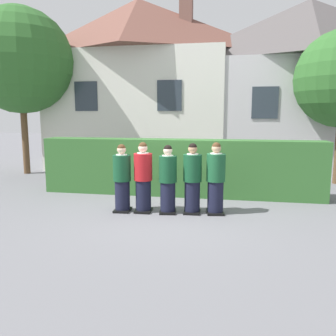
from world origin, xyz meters
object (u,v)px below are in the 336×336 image
(student_in_red_blazer, at_px, (143,179))
(student_front_row_4, at_px, (216,180))
(student_front_row_2, at_px, (168,181))
(student_front_row_3, at_px, (192,180))
(student_front_row_0, at_px, (122,180))

(student_in_red_blazer, distance_m, student_front_row_4, 1.67)
(student_in_red_blazer, bearing_deg, student_front_row_2, 1.23)
(student_front_row_3, relative_size, student_front_row_4, 0.99)
(student_front_row_0, xyz_separation_m, student_in_red_blazer, (0.50, 0.05, 0.02))
(student_front_row_0, relative_size, student_front_row_2, 1.00)
(student_in_red_blazer, relative_size, student_front_row_3, 1.01)
(student_front_row_2, distance_m, student_front_row_4, 1.10)
(student_in_red_blazer, xyz_separation_m, student_front_row_3, (1.14, 0.10, -0.01))
(student_in_red_blazer, height_order, student_front_row_2, student_in_red_blazer)
(student_in_red_blazer, bearing_deg, student_front_row_0, -174.17)
(student_front_row_2, bearing_deg, student_front_row_3, 9.17)
(student_front_row_4, bearing_deg, student_front_row_2, -172.64)
(student_in_red_blazer, bearing_deg, student_front_row_3, 5.15)
(student_front_row_0, distance_m, student_front_row_4, 2.17)
(student_front_row_0, bearing_deg, student_front_row_3, 5.36)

